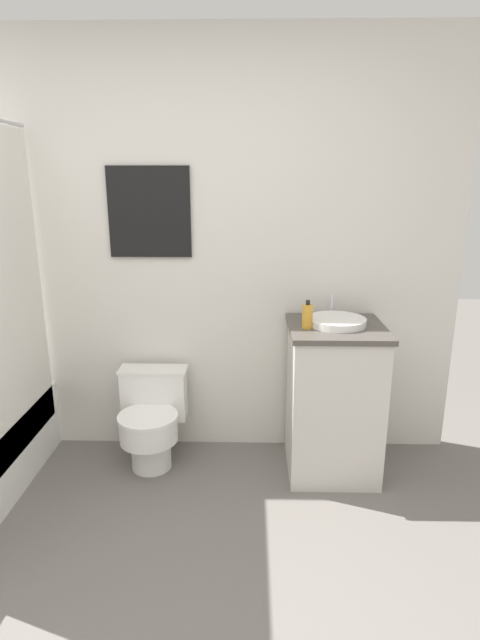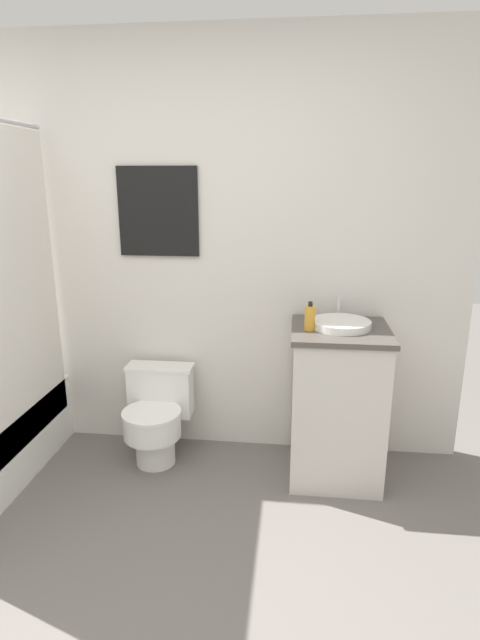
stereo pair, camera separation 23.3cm
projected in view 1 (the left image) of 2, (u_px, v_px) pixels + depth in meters
The scene contains 5 objects.
wall_back at pixel (163, 253), 3.00m from camera, with size 3.57×0.07×2.50m.
toilet at pixel (151, 419), 3.01m from camera, with size 0.41×0.47×0.57m.
vanity at pixel (333, 399), 2.90m from camera, with size 0.54×0.54×0.90m.
sink at pixel (337, 321), 2.80m from camera, with size 0.33×0.36×0.13m.
soap_bottle at pixel (307, 316), 2.72m from camera, with size 0.06×0.06×0.16m.
Camera 1 is at (0.53, -1.14, 1.68)m, focal length 28.00 mm.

